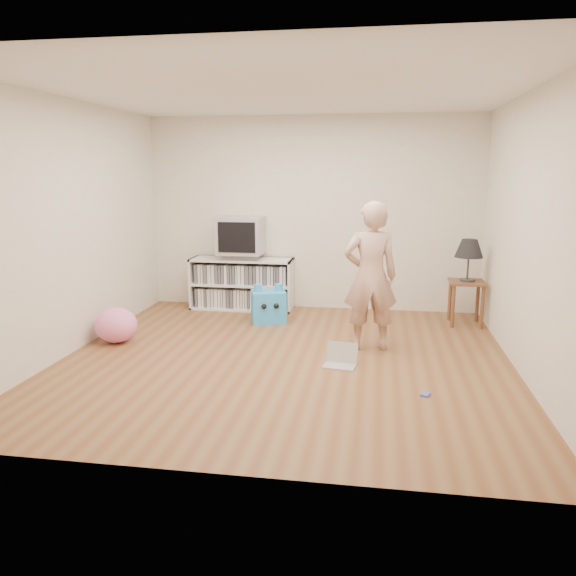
# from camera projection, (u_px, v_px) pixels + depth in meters

# --- Properties ---
(ground) EXTENTS (4.50, 4.50, 0.00)m
(ground) POSITION_uv_depth(u_px,v_px,m) (285.00, 359.00, 5.71)
(ground) COLOR brown
(ground) RESTS_ON ground
(walls) EXTENTS (4.52, 4.52, 2.60)m
(walls) POSITION_uv_depth(u_px,v_px,m) (285.00, 231.00, 5.44)
(walls) COLOR beige
(walls) RESTS_ON ground
(ceiling) EXTENTS (4.50, 4.50, 0.01)m
(ceiling) POSITION_uv_depth(u_px,v_px,m) (285.00, 91.00, 5.17)
(ceiling) COLOR white
(ceiling) RESTS_ON walls
(media_unit) EXTENTS (1.40, 0.45, 0.70)m
(media_unit) POSITION_uv_depth(u_px,v_px,m) (242.00, 283.00, 7.75)
(media_unit) COLOR white
(media_unit) RESTS_ON ground
(dvd_deck) EXTENTS (0.45, 0.35, 0.07)m
(dvd_deck) POSITION_uv_depth(u_px,v_px,m) (242.00, 256.00, 7.65)
(dvd_deck) COLOR gray
(dvd_deck) RESTS_ON media_unit
(crt_tv) EXTENTS (0.60, 0.53, 0.50)m
(crt_tv) POSITION_uv_depth(u_px,v_px,m) (241.00, 235.00, 7.59)
(crt_tv) COLOR #9C9CA1
(crt_tv) RESTS_ON dvd_deck
(side_table) EXTENTS (0.42, 0.42, 0.55)m
(side_table) POSITION_uv_depth(u_px,v_px,m) (466.00, 292.00, 6.91)
(side_table) COLOR brown
(side_table) RESTS_ON ground
(table_lamp) EXTENTS (0.34, 0.34, 0.52)m
(table_lamp) POSITION_uv_depth(u_px,v_px,m) (469.00, 249.00, 6.80)
(table_lamp) COLOR #333333
(table_lamp) RESTS_ON side_table
(person) EXTENTS (0.64, 0.48, 1.58)m
(person) POSITION_uv_depth(u_px,v_px,m) (370.00, 277.00, 5.88)
(person) COLOR #CFA18D
(person) RESTS_ON ground
(laptop) EXTENTS (0.35, 0.30, 0.21)m
(laptop) POSITION_uv_depth(u_px,v_px,m) (341.00, 359.00, 5.52)
(laptop) COLOR silver
(laptop) RESTS_ON ground
(playing_cards) EXTENTS (0.09, 0.11, 0.02)m
(playing_cards) POSITION_uv_depth(u_px,v_px,m) (425.00, 394.00, 4.77)
(playing_cards) COLOR #4A58C7
(playing_cards) RESTS_ON ground
(plush_blue) EXTENTS (0.50, 0.44, 0.48)m
(plush_blue) POSITION_uv_depth(u_px,v_px,m) (269.00, 306.00, 7.07)
(plush_blue) COLOR #2C9BF4
(plush_blue) RESTS_ON ground
(plush_pink) EXTENTS (0.53, 0.53, 0.39)m
(plush_pink) POSITION_uv_depth(u_px,v_px,m) (116.00, 325.00, 6.23)
(plush_pink) COLOR pink
(plush_pink) RESTS_ON ground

